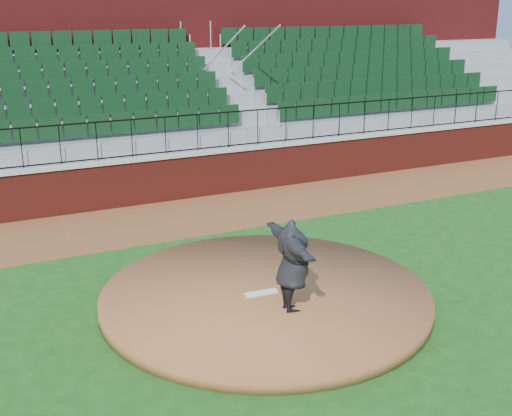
{
  "coord_description": "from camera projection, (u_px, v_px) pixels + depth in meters",
  "views": [
    {
      "loc": [
        -5.55,
        -9.75,
        5.21
      ],
      "look_at": [
        0.0,
        1.5,
        1.3
      ],
      "focal_mm": 46.35,
      "sensor_mm": 36.0,
      "label": 1
    }
  ],
  "objects": [
    {
      "name": "pitching_rubber",
      "position": [
        261.0,
        293.0,
        11.75
      ],
      "size": [
        0.61,
        0.19,
        0.04
      ],
      "primitive_type": "cube",
      "rotation": [
        0.0,
        0.0,
        -0.06
      ],
      "color": "white",
      "rests_on": "pitchers_mound"
    },
    {
      "name": "pitchers_mound",
      "position": [
        266.0,
        297.0,
        11.94
      ],
      "size": [
        5.93,
        5.93,
        0.25
      ],
      "primitive_type": "cylinder",
      "color": "brown",
      "rests_on": "ground"
    },
    {
      "name": "seating_stands",
      "position": [
        135.0,
        104.0,
        19.88
      ],
      "size": [
        34.0,
        5.1,
        4.6
      ],
      "primitive_type": null,
      "color": "gray",
      "rests_on": "ground"
    },
    {
      "name": "field_wall",
      "position": [
        167.0,
        179.0,
        18.06
      ],
      "size": [
        34.0,
        0.35,
        1.2
      ],
      "primitive_type": "cube",
      "color": "maroon",
      "rests_on": "ground"
    },
    {
      "name": "warning_track",
      "position": [
        189.0,
        216.0,
        16.87
      ],
      "size": [
        34.0,
        3.2,
        0.01
      ],
      "primitive_type": "cube",
      "color": "brown",
      "rests_on": "ground"
    },
    {
      "name": "wall_railing",
      "position": [
        165.0,
        136.0,
        17.7
      ],
      "size": [
        34.0,
        0.05,
        1.0
      ],
      "primitive_type": null,
      "color": "black",
      "rests_on": "wall_cap"
    },
    {
      "name": "concourse_wall",
      "position": [
        111.0,
        79.0,
        22.15
      ],
      "size": [
        34.0,
        0.5,
        5.5
      ],
      "primitive_type": "cube",
      "color": "maroon",
      "rests_on": "ground"
    },
    {
      "name": "pitcher",
      "position": [
        293.0,
        265.0,
        10.91
      ],
      "size": [
        0.83,
        2.05,
        1.62
      ],
      "primitive_type": "imported",
      "rotation": [
        0.0,
        0.0,
        1.42
      ],
      "color": "black",
      "rests_on": "pitchers_mound"
    },
    {
      "name": "ground",
      "position": [
        292.0,
        296.0,
        12.24
      ],
      "size": [
        90.0,
        90.0,
        0.0
      ],
      "primitive_type": "plane",
      "color": "#184C15",
      "rests_on": "ground"
    },
    {
      "name": "wall_cap",
      "position": [
        166.0,
        156.0,
        17.86
      ],
      "size": [
        34.0,
        0.45,
        0.1
      ],
      "primitive_type": "cube",
      "color": "#B7B7B7",
      "rests_on": "field_wall"
    }
  ]
}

